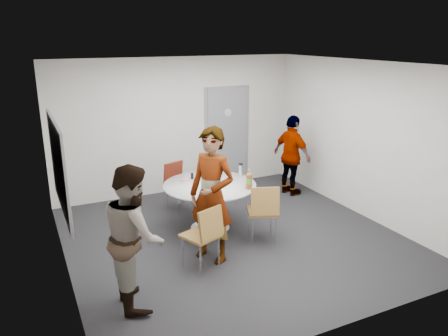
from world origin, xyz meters
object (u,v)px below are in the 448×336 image
chair_near_left (205,231)px  chair_far (177,181)px  whiteboard (59,167)px  person_left (134,236)px  person_right (292,156)px  table (212,190)px  door (227,137)px  chair_near_right (264,208)px  person_main (212,196)px

chair_near_left → chair_far: 2.24m
whiteboard → person_left: size_ratio=1.11×
whiteboard → chair_near_left: size_ratio=2.08×
person_right → table: bearing=100.1°
door → chair_near_left: (-1.87, -3.17, -0.47)m
whiteboard → chair_near_left: whiteboard is taller
door → chair_near_right: size_ratio=2.26×
person_main → person_right: (2.52, 1.75, -0.16)m
table → person_right: (2.12, 0.83, 0.13)m
whiteboard → person_main: whiteboard is taller
door → chair_near_left: 3.71m
whiteboard → chair_near_left: (1.69, -0.89, -0.89)m
table → chair_near_left: size_ratio=1.64×
whiteboard → chair_far: 2.62m
chair_near_left → door: bearing=38.0°
table → chair_far: bearing=101.5°
door → person_right: door is taller
chair_near_left → person_main: (0.21, 0.23, 0.40)m
table → person_right: bearing=21.5°
chair_near_left → person_right: (2.73, 1.98, 0.24)m
table → chair_far: size_ratio=1.70×
whiteboard → chair_far: (2.08, 1.32, -0.91)m
chair_near_right → chair_far: bearing=132.0°
person_main → person_right: bearing=93.7°
person_main → person_left: size_ratio=1.12×
table → chair_far: 1.09m
table → person_main: bearing=-113.7°
door → whiteboard: size_ratio=1.12×
chair_near_right → person_right: bearing=66.2°
chair_far → person_left: person_left is taller
chair_near_left → person_right: bearing=14.6°
chair_near_left → chair_near_right: (1.12, 0.35, 0.02)m
person_left → chair_far: bearing=-26.3°
person_right → door: bearing=24.2°
chair_far → person_right: 2.36m
person_left → chair_near_right: bearing=-69.2°
whiteboard → person_right: size_ratio=1.18×
chair_far → person_left: 2.94m
chair_near_left → table: bearing=40.7°
chair_near_right → person_right: (1.61, 1.63, 0.23)m
chair_far → person_main: person_main is taller
chair_far → chair_near_right: bearing=93.8°
door → table: 2.41m
chair_far → person_left: bearing=43.1°
door → chair_far: size_ratio=2.39×
door → person_right: (0.85, -1.19, -0.22)m
door → whiteboard: bearing=-147.3°
door → chair_near_left: size_ratio=2.32×
person_main → person_left: (-1.25, -0.57, -0.10)m
chair_far → whiteboard: bearing=14.9°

